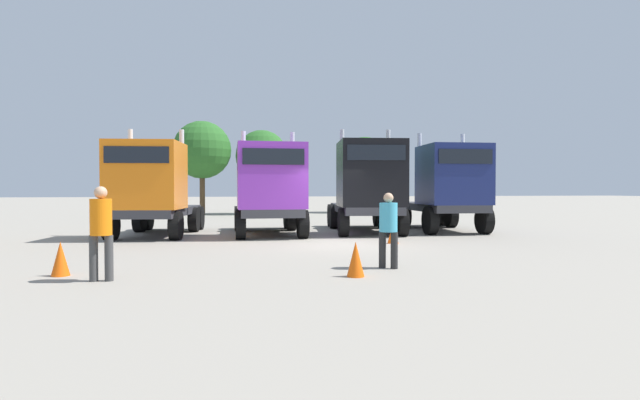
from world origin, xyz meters
name	(u,v)px	position (x,y,z in m)	size (l,w,h in m)	color
ground	(340,244)	(0.00, 0.00, 0.00)	(200.00, 200.00, 0.00)	gray
semi_truck_orange	(151,189)	(-6.21, 3.57, 1.79)	(3.24, 5.93, 4.02)	#333338
semi_truck_purple	(270,189)	(-1.93, 3.24, 1.78)	(2.65, 5.80, 3.99)	#333338
semi_truck_black	(368,186)	(1.97, 3.45, 1.88)	(3.33, 6.45, 4.19)	#333338
semi_truck_navy	(447,187)	(5.39, 3.56, 1.85)	(2.96, 5.95, 4.11)	#333338
visitor_in_hivis	(101,226)	(-5.98, -5.20, 1.06)	(0.45, 0.42, 1.82)	#3E3E3E
visitor_with_camera	(388,225)	(-0.08, -4.82, 0.97)	(0.56, 0.56, 1.68)	#272727
traffic_cone_near	(393,234)	(1.75, -0.05, 0.30)	(0.36, 0.36, 0.61)	#F2590C
traffic_cone_mid	(356,259)	(-1.07, -5.70, 0.35)	(0.36, 0.36, 0.71)	#F2590C
traffic_cone_far	(60,259)	(-6.94, -4.42, 0.35)	(0.36, 0.36, 0.70)	#F2590C
oak_far_left	(202,150)	(-4.97, 19.47, 4.43)	(3.94, 3.94, 6.42)	#4C3823
oak_far_centre	(262,156)	(-0.89, 19.57, 4.07)	(3.64, 3.64, 5.91)	#4C3823
oak_far_right	(365,159)	(6.89, 20.41, 4.02)	(3.26, 3.26, 5.68)	#4C3823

